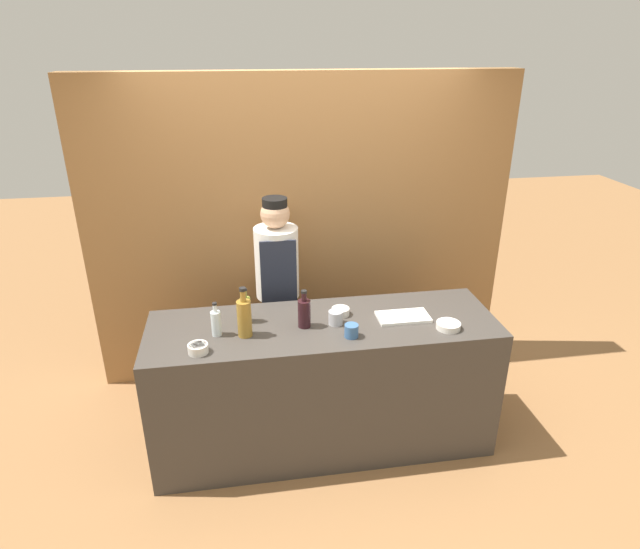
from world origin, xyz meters
TOP-DOWN VIEW (x-y plane):
  - ground_plane at (0.00, 0.00)m, footprint 14.00×14.00m
  - cabinet_wall at (0.00, 1.02)m, footprint 3.28×0.18m
  - counter at (0.00, 0.00)m, footprint 2.24×0.70m
  - sauce_bowl_yellow at (0.13, 0.10)m, footprint 0.12×0.12m
  - sauce_bowl_red at (-0.77, -0.23)m, footprint 0.12×0.12m
  - sauce_bowl_white at (0.76, -0.19)m, footprint 0.15×0.15m
  - cutting_board at (0.52, -0.02)m, footprint 0.34×0.18m
  - bottle_wine at (-0.13, -0.02)m, footprint 0.08×0.08m
  - bottle_clear at (-0.67, -0.04)m, footprint 0.06×0.06m
  - bottle_oil at (-0.49, 0.10)m, footprint 0.07×0.07m
  - bottle_vinegar at (-0.50, -0.07)m, footprint 0.09×0.09m
  - cup_blue at (0.14, -0.19)m, footprint 0.09×0.09m
  - cup_steel at (0.07, -0.02)m, footprint 0.09×0.09m
  - chef_center at (-0.24, 0.62)m, footprint 0.32×0.32m

SIDE VIEW (x-z plane):
  - ground_plane at x=0.00m, z-range 0.00..0.00m
  - counter at x=0.00m, z-range 0.00..0.93m
  - chef_center at x=-0.24m, z-range 0.08..1.67m
  - cutting_board at x=0.52m, z-range 0.93..0.95m
  - sauce_bowl_white at x=0.76m, z-range 0.94..0.98m
  - sauce_bowl_yellow at x=0.13m, z-range 0.94..0.98m
  - sauce_bowl_red at x=-0.77m, z-range 0.94..0.99m
  - cup_blue at x=0.14m, z-range 0.93..1.01m
  - cup_steel at x=0.07m, z-range 0.93..1.02m
  - bottle_clear at x=-0.67m, z-range 0.91..1.13m
  - bottle_oil at x=-0.49m, z-range 0.91..1.14m
  - bottle_wine at x=-0.13m, z-range 0.91..1.16m
  - bottle_vinegar at x=-0.50m, z-range 0.90..1.22m
  - cabinet_wall at x=0.00m, z-range 0.00..2.40m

